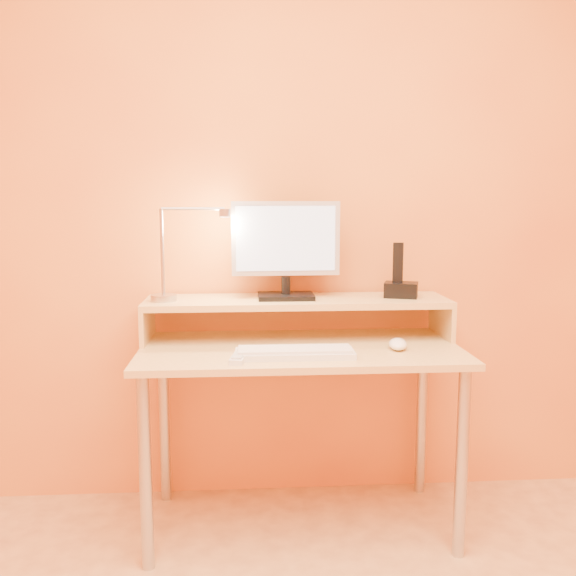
{
  "coord_description": "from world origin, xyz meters",
  "views": [
    {
      "loc": [
        -0.2,
        -1.09,
        1.27
      ],
      "look_at": [
        -0.05,
        1.13,
        0.95
      ],
      "focal_mm": 38.52,
      "sensor_mm": 36.0,
      "label": 1
    }
  ],
  "objects": [
    {
      "name": "wall_back",
      "position": [
        0.0,
        1.5,
        1.25
      ],
      "size": [
        3.0,
        0.04,
        2.5
      ],
      "primitive_type": "cube",
      "color": "#F0973A",
      "rests_on": "floor"
    },
    {
      "name": "desk_leg_fl",
      "position": [
        -0.55,
        0.93,
        0.35
      ],
      "size": [
        0.04,
        0.04,
        0.69
      ],
      "primitive_type": "cylinder",
      "color": "#ADADB5",
      "rests_on": "floor"
    },
    {
      "name": "desk_leg_fr",
      "position": [
        0.55,
        0.93,
        0.35
      ],
      "size": [
        0.04,
        0.04,
        0.69
      ],
      "primitive_type": "cylinder",
      "color": "#ADADB5",
      "rests_on": "floor"
    },
    {
      "name": "desk_leg_bl",
      "position": [
        -0.55,
        1.43,
        0.35
      ],
      "size": [
        0.04,
        0.04,
        0.69
      ],
      "primitive_type": "cylinder",
      "color": "#ADADB5",
      "rests_on": "floor"
    },
    {
      "name": "desk_leg_br",
      "position": [
        0.55,
        1.43,
        0.35
      ],
      "size": [
        0.04,
        0.04,
        0.69
      ],
      "primitive_type": "cylinder",
      "color": "#ADADB5",
      "rests_on": "floor"
    },
    {
      "name": "desk_lower",
      "position": [
        0.0,
        1.18,
        0.71
      ],
      "size": [
        1.2,
        0.6,
        0.02
      ],
      "primitive_type": "cube",
      "color": "#E8BF78",
      "rests_on": "floor"
    },
    {
      "name": "shelf_riser_left",
      "position": [
        -0.59,
        1.33,
        0.79
      ],
      "size": [
        0.02,
        0.3,
        0.14
      ],
      "primitive_type": "cube",
      "color": "#E8BF78",
      "rests_on": "desk_lower"
    },
    {
      "name": "shelf_riser_right",
      "position": [
        0.59,
        1.33,
        0.79
      ],
      "size": [
        0.02,
        0.3,
        0.14
      ],
      "primitive_type": "cube",
      "color": "#E8BF78",
      "rests_on": "desk_lower"
    },
    {
      "name": "desk_shelf",
      "position": [
        0.0,
        1.33,
        0.87
      ],
      "size": [
        1.2,
        0.3,
        0.02
      ],
      "primitive_type": "cube",
      "color": "#E8BF78",
      "rests_on": "desk_lower"
    },
    {
      "name": "monitor_foot",
      "position": [
        -0.04,
        1.33,
        0.89
      ],
      "size": [
        0.22,
        0.16,
        0.02
      ],
      "primitive_type": "cube",
      "color": "black",
      "rests_on": "desk_shelf"
    },
    {
      "name": "monitor_neck",
      "position": [
        -0.04,
        1.33,
        0.93
      ],
      "size": [
        0.04,
        0.04,
        0.07
      ],
      "primitive_type": "cylinder",
      "color": "black",
      "rests_on": "monitor_foot"
    },
    {
      "name": "monitor_panel",
      "position": [
        -0.04,
        1.34,
        1.12
      ],
      "size": [
        0.43,
        0.05,
        0.29
      ],
      "primitive_type": "cube",
      "rotation": [
        0.0,
        0.0,
        0.03
      ],
      "color": "#B4B4BB",
      "rests_on": "monitor_neck"
    },
    {
      "name": "monitor_back",
      "position": [
        -0.04,
        1.36,
        1.12
      ],
      "size": [
        0.38,
        0.02,
        0.25
      ],
      "primitive_type": "cube",
      "rotation": [
        0.0,
        0.0,
        0.03
      ],
      "color": "black",
      "rests_on": "monitor_panel"
    },
    {
      "name": "monitor_screen",
      "position": [
        -0.04,
        1.32,
        1.12
      ],
      "size": [
        0.39,
        0.01,
        0.25
      ],
      "primitive_type": "cube",
      "rotation": [
        0.0,
        0.0,
        0.03
      ],
      "color": "#AABFDE",
      "rests_on": "monitor_panel"
    },
    {
      "name": "lamp_base",
      "position": [
        -0.52,
        1.3,
        0.89
      ],
      "size": [
        0.1,
        0.1,
        0.02
      ],
      "primitive_type": "cylinder",
      "color": "#ADADB5",
      "rests_on": "desk_shelf"
    },
    {
      "name": "lamp_post",
      "position": [
        -0.52,
        1.3,
        1.07
      ],
      "size": [
        0.01,
        0.01,
        0.33
      ],
      "primitive_type": "cylinder",
      "color": "#ADADB5",
      "rests_on": "lamp_base"
    },
    {
      "name": "lamp_arm",
      "position": [
        -0.4,
        1.3,
        1.24
      ],
      "size": [
        0.24,
        0.01,
        0.01
      ],
      "primitive_type": "cylinder",
      "rotation": [
        0.0,
        1.57,
        0.0
      ],
      "color": "#ADADB5",
      "rests_on": "lamp_post"
    },
    {
      "name": "lamp_head",
      "position": [
        -0.28,
        1.3,
        1.22
      ],
      "size": [
        0.04,
        0.04,
        0.03
      ],
      "primitive_type": "cylinder",
      "color": "#ADADB5",
      "rests_on": "lamp_arm"
    },
    {
      "name": "lamp_bulb",
      "position": [
        -0.28,
        1.3,
        1.2
      ],
      "size": [
        0.03,
        0.03,
        0.0
      ],
      "primitive_type": "cylinder",
      "color": "#FFEAC6",
      "rests_on": "lamp_head"
    },
    {
      "name": "phone_dock",
      "position": [
        0.42,
        1.33,
        0.91
      ],
      "size": [
        0.15,
        0.14,
        0.06
      ],
      "primitive_type": "cube",
      "rotation": [
        0.0,
        0.0,
        -0.32
      ],
      "color": "black",
      "rests_on": "desk_shelf"
    },
    {
      "name": "phone_handset",
      "position": [
        0.4,
        1.33,
        1.02
      ],
      "size": [
        0.05,
        0.04,
        0.16
      ],
      "primitive_type": "cube",
      "rotation": [
        0.0,
        0.0,
        -0.32
      ],
      "color": "black",
      "rests_on": "phone_dock"
    },
    {
      "name": "phone_led",
      "position": [
        0.46,
        1.28,
        0.91
      ],
      "size": [
        0.01,
        0.0,
        0.04
      ],
      "primitive_type": "cube",
      "color": "#3557F9",
      "rests_on": "phone_dock"
    },
    {
      "name": "keyboard",
      "position": [
        -0.03,
        1.03,
        0.73
      ],
      "size": [
        0.42,
        0.14,
        0.02
      ],
      "primitive_type": "cube",
      "rotation": [
        0.0,
        0.0,
        -0.01
      ],
      "color": "silver",
      "rests_on": "desk_lower"
    },
    {
      "name": "mouse",
      "position": [
        0.36,
        1.11,
        0.74
      ],
      "size": [
        0.09,
        0.13,
        0.04
      ],
      "primitive_type": "ellipsoid",
      "rotation": [
        0.0,
        0.0,
        -0.21
      ],
      "color": "white",
      "rests_on": "desk_lower"
    },
    {
      "name": "remote_control",
      "position": [
        -0.23,
        1.01,
        0.73
      ],
      "size": [
        0.07,
        0.18,
        0.02
      ],
      "primitive_type": "cube",
      "rotation": [
        0.0,
        0.0,
        -0.16
      ],
      "color": "silver",
      "rests_on": "desk_lower"
    }
  ]
}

